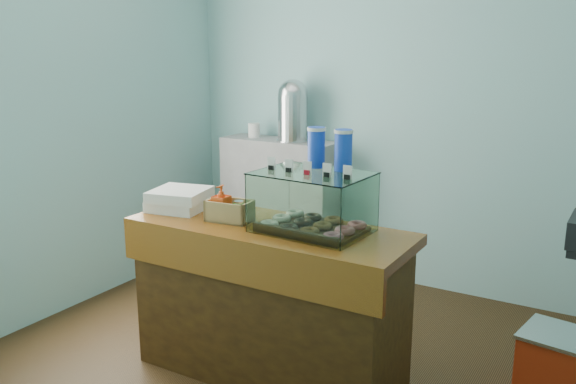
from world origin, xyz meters
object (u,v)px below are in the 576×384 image
Objects in this scene: coffee_urn at (293,109)px; red_cooler at (565,371)px; counter at (269,300)px; display_case at (317,198)px.

coffee_urn is 0.99× the size of red_cooler.
display_case is at bearing 16.55° from counter.
coffee_urn reaches higher than red_cooler.
coffee_urn is at bearing 164.40° from red_cooler.
counter is 0.68m from display_case.
display_case is 1.82m from coffee_urn.
red_cooler is at bearing 19.35° from counter.
counter is 1.62m from red_cooler.
counter is at bearing -160.59° from display_case.
coffee_urn reaches higher than counter.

